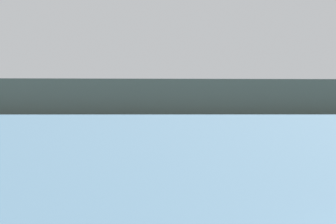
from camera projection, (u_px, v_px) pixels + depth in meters
name	position (u px, v px, depth m)	size (l,w,h in m)	color
distant_headland	(249.00, 98.00, 1025.92)	(926.99, 210.34, 42.35)	#4C564C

